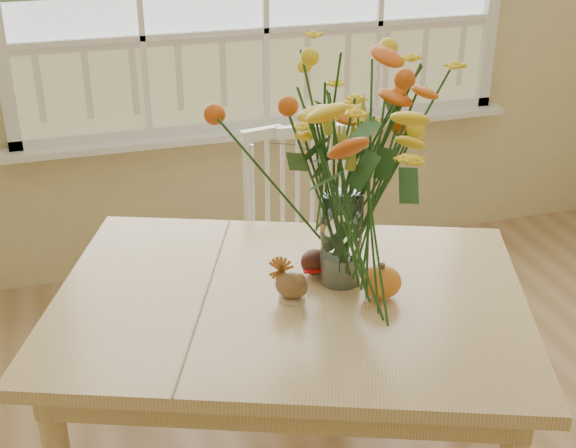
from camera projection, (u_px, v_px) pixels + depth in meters
name	position (u px, v px, depth m)	size (l,w,h in m)	color
dining_table	(290.00, 322.00, 2.25)	(1.61, 1.38, 0.72)	tan
windsor_chair	(302.00, 241.00, 2.96)	(0.48, 0.46, 0.93)	white
flower_vase	(344.00, 151.00, 2.11)	(0.57, 0.57, 0.68)	white
pumpkin	(381.00, 283.00, 2.19)	(0.12, 0.12, 0.09)	#D55219
turkey_figurine	(292.00, 286.00, 2.17)	(0.12, 0.11, 0.12)	#CCB78C
dark_gourd	(315.00, 263.00, 2.31)	(0.13, 0.13, 0.08)	#38160F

